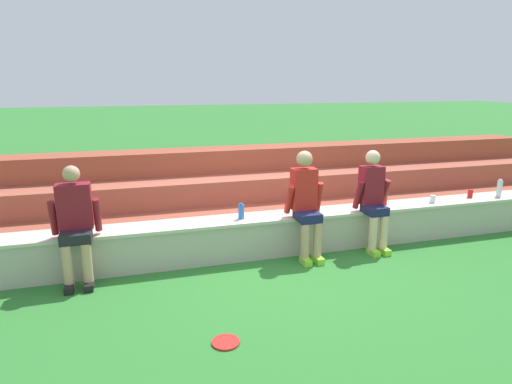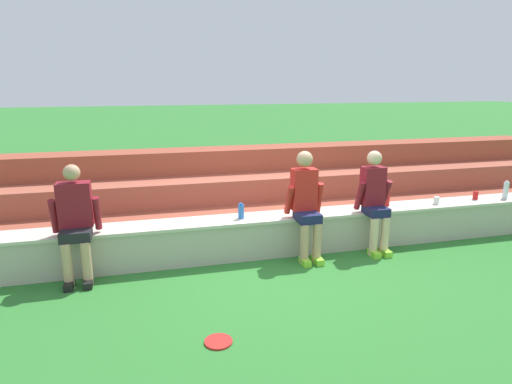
# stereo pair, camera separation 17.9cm
# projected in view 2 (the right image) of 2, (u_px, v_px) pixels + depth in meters

# --- Properties ---
(ground_plane) EXTENTS (80.00, 80.00, 0.00)m
(ground_plane) POSITION_uv_depth(u_px,v_px,m) (283.00, 258.00, 5.90)
(ground_plane) COLOR #2D752D
(stone_seating_wall) EXTENTS (9.81, 0.48, 0.54)m
(stone_seating_wall) POSITION_uv_depth(u_px,v_px,m) (279.00, 233.00, 6.03)
(stone_seating_wall) COLOR #B7AF9E
(stone_seating_wall) RESTS_ON ground
(brick_bleachers) EXTENTS (11.70, 1.82, 1.18)m
(brick_bleachers) POSITION_uv_depth(u_px,v_px,m) (250.00, 193.00, 7.51)
(brick_bleachers) COLOR #A34D38
(brick_bleachers) RESTS_ON ground
(person_far_left) EXTENTS (0.56, 0.53, 1.38)m
(person_far_left) POSITION_uv_depth(u_px,v_px,m) (75.00, 220.00, 5.09)
(person_far_left) COLOR tan
(person_far_left) RESTS_ON ground
(person_left_of_center) EXTENTS (0.50, 0.56, 1.43)m
(person_left_of_center) POSITION_uv_depth(u_px,v_px,m) (306.00, 202.00, 5.75)
(person_left_of_center) COLOR tan
(person_left_of_center) RESTS_ON ground
(person_center) EXTENTS (0.48, 0.52, 1.39)m
(person_center) POSITION_uv_depth(u_px,v_px,m) (375.00, 199.00, 6.00)
(person_center) COLOR beige
(person_center) RESTS_ON ground
(water_bottle_mid_right) EXTENTS (0.07, 0.07, 0.25)m
(water_bottle_mid_right) POSITION_uv_depth(u_px,v_px,m) (387.00, 198.00, 6.39)
(water_bottle_mid_right) COLOR red
(water_bottle_mid_right) RESTS_ON stone_seating_wall
(water_bottle_mid_left) EXTENTS (0.08, 0.08, 0.28)m
(water_bottle_mid_left) POSITION_uv_depth(u_px,v_px,m) (506.00, 190.00, 6.80)
(water_bottle_mid_left) COLOR silver
(water_bottle_mid_left) RESTS_ON stone_seating_wall
(water_bottle_center_gap) EXTENTS (0.08, 0.08, 0.21)m
(water_bottle_center_gap) POSITION_uv_depth(u_px,v_px,m) (241.00, 211.00, 5.80)
(water_bottle_center_gap) COLOR blue
(water_bottle_center_gap) RESTS_ON stone_seating_wall
(plastic_cup_left_end) EXTENTS (0.08, 0.08, 0.13)m
(plastic_cup_left_end) POSITION_uv_depth(u_px,v_px,m) (476.00, 195.00, 6.76)
(plastic_cup_left_end) COLOR red
(plastic_cup_left_end) RESTS_ON stone_seating_wall
(plastic_cup_middle) EXTENTS (0.08, 0.08, 0.11)m
(plastic_cup_middle) POSITION_uv_depth(u_px,v_px,m) (436.00, 200.00, 6.50)
(plastic_cup_middle) COLOR white
(plastic_cup_middle) RESTS_ON stone_seating_wall
(frisbee) EXTENTS (0.26, 0.26, 0.02)m
(frisbee) POSITION_uv_depth(u_px,v_px,m) (218.00, 342.00, 3.98)
(frisbee) COLOR red
(frisbee) RESTS_ON ground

